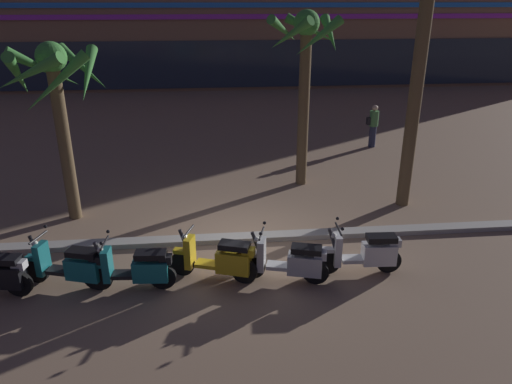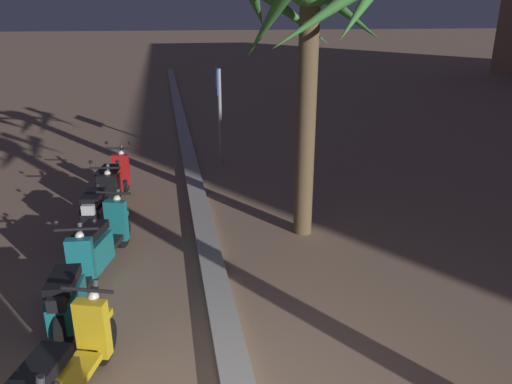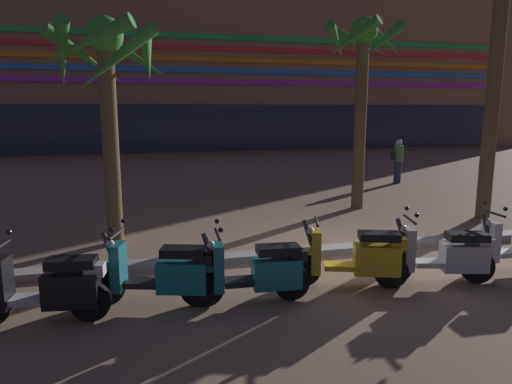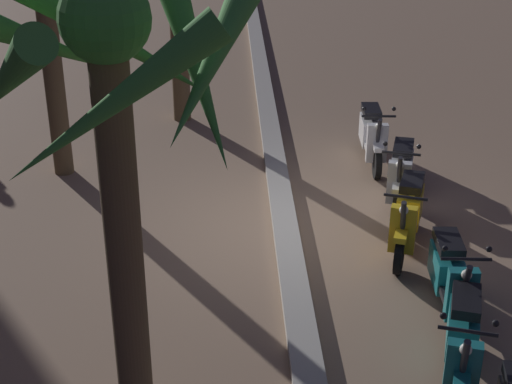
{
  "view_description": "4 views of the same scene",
  "coord_description": "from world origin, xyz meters",
  "px_view_note": "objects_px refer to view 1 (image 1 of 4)",
  "views": [
    {
      "loc": [
        -0.68,
        -9.9,
        5.31
      ],
      "look_at": [
        0.35,
        0.3,
        1.16
      ],
      "focal_mm": 33.57,
      "sensor_mm": 36.0,
      "label": 1
    },
    {
      "loc": [
        3.45,
        -0.41,
        3.7
      ],
      "look_at": [
        -3.92,
        0.98,
        0.93
      ],
      "focal_mm": 34.5,
      "sensor_mm": 36.0,
      "label": 2
    },
    {
      "loc": [
        -3.74,
        -7.57,
        2.68
      ],
      "look_at": [
        -1.54,
        0.89,
        1.11
      ],
      "focal_mm": 32.15,
      "sensor_mm": 36.0,
      "label": 3
    },
    {
      "loc": [
        -10.05,
        0.98,
        5.41
      ],
      "look_at": [
        -1.01,
        0.63,
        1.06
      ],
      "focal_mm": 54.66,
      "sensor_mm": 36.0,
      "label": 4
    }
  ],
  "objects_px": {
    "scooter_teal_lead_nearest": "(137,269)",
    "palm_tree_near_sign": "(306,57)",
    "scooter_teal_tail_end": "(71,266)",
    "scooter_yellow_mid_rear": "(220,259)",
    "palm_tree_by_mall_entrance": "(425,23)",
    "scooter_white_mid_front": "(366,253)",
    "palm_tree_mid_walkway": "(56,89)",
    "pedestrian_by_palm_tree": "(373,125)",
    "scooter_silver_last_in_row": "(291,262)"
  },
  "relations": [
    {
      "from": "pedestrian_by_palm_tree",
      "to": "scooter_teal_lead_nearest",
      "type": "bearing_deg",
      "value": -130.5
    },
    {
      "from": "scooter_yellow_mid_rear",
      "to": "palm_tree_near_sign",
      "type": "distance_m",
      "value": 6.77
    },
    {
      "from": "scooter_teal_lead_nearest",
      "to": "scooter_white_mid_front",
      "type": "xyz_separation_m",
      "value": [
        4.61,
        0.14,
        0.01
      ]
    },
    {
      "from": "palm_tree_by_mall_entrance",
      "to": "palm_tree_mid_walkway",
      "type": "distance_m",
      "value": 8.95
    },
    {
      "from": "scooter_teal_tail_end",
      "to": "palm_tree_mid_walkway",
      "type": "relative_size",
      "value": 0.4
    },
    {
      "from": "palm_tree_near_sign",
      "to": "scooter_silver_last_in_row",
      "type": "bearing_deg",
      "value": -102.91
    },
    {
      "from": "scooter_teal_lead_nearest",
      "to": "palm_tree_by_mall_entrance",
      "type": "xyz_separation_m",
      "value": [
        6.78,
        3.55,
        4.33
      ]
    },
    {
      "from": "scooter_teal_tail_end",
      "to": "scooter_yellow_mid_rear",
      "type": "xyz_separation_m",
      "value": [
        2.92,
        -0.05,
        0.01
      ]
    },
    {
      "from": "scooter_teal_lead_nearest",
      "to": "palm_tree_near_sign",
      "type": "xyz_separation_m",
      "value": [
        4.27,
        5.42,
        3.36
      ]
    },
    {
      "from": "palm_tree_near_sign",
      "to": "scooter_teal_lead_nearest",
      "type": "bearing_deg",
      "value": -128.21
    },
    {
      "from": "palm_tree_by_mall_entrance",
      "to": "scooter_teal_lead_nearest",
      "type": "bearing_deg",
      "value": -152.39
    },
    {
      "from": "scooter_yellow_mid_rear",
      "to": "scooter_white_mid_front",
      "type": "relative_size",
      "value": 0.99
    },
    {
      "from": "scooter_teal_tail_end",
      "to": "scooter_white_mid_front",
      "type": "bearing_deg",
      "value": -0.81
    },
    {
      "from": "scooter_teal_tail_end",
      "to": "palm_tree_near_sign",
      "type": "relative_size",
      "value": 0.35
    },
    {
      "from": "scooter_teal_lead_nearest",
      "to": "scooter_silver_last_in_row",
      "type": "xyz_separation_m",
      "value": [
        3.02,
        -0.03,
        -0.0
      ]
    },
    {
      "from": "scooter_yellow_mid_rear",
      "to": "scooter_white_mid_front",
      "type": "distance_m",
      "value": 3.0
    },
    {
      "from": "scooter_teal_tail_end",
      "to": "pedestrian_by_palm_tree",
      "type": "xyz_separation_m",
      "value": [
        9.03,
        8.82,
        0.4
      ]
    },
    {
      "from": "scooter_yellow_mid_rear",
      "to": "scooter_white_mid_front",
      "type": "bearing_deg",
      "value": -0.57
    },
    {
      "from": "scooter_white_mid_front",
      "to": "palm_tree_mid_walkway",
      "type": "height_order",
      "value": "palm_tree_mid_walkway"
    },
    {
      "from": "scooter_white_mid_front",
      "to": "scooter_teal_lead_nearest",
      "type": "bearing_deg",
      "value": -178.24
    },
    {
      "from": "scooter_teal_tail_end",
      "to": "scooter_white_mid_front",
      "type": "distance_m",
      "value": 5.92
    },
    {
      "from": "palm_tree_near_sign",
      "to": "pedestrian_by_palm_tree",
      "type": "relative_size",
      "value": 3.13
    },
    {
      "from": "scooter_teal_tail_end",
      "to": "palm_tree_by_mall_entrance",
      "type": "bearing_deg",
      "value": 22.33
    },
    {
      "from": "scooter_silver_last_in_row",
      "to": "pedestrian_by_palm_tree",
      "type": "distance_m",
      "value": 10.22
    },
    {
      "from": "scooter_silver_last_in_row",
      "to": "scooter_teal_lead_nearest",
      "type": "bearing_deg",
      "value": 179.49
    },
    {
      "from": "scooter_silver_last_in_row",
      "to": "pedestrian_by_palm_tree",
      "type": "bearing_deg",
      "value": 62.6
    },
    {
      "from": "scooter_yellow_mid_rear",
      "to": "palm_tree_near_sign",
      "type": "height_order",
      "value": "palm_tree_near_sign"
    },
    {
      "from": "scooter_teal_lead_nearest",
      "to": "scooter_white_mid_front",
      "type": "distance_m",
      "value": 4.61
    },
    {
      "from": "scooter_yellow_mid_rear",
      "to": "palm_tree_by_mall_entrance",
      "type": "height_order",
      "value": "palm_tree_by_mall_entrance"
    },
    {
      "from": "palm_tree_near_sign",
      "to": "scooter_white_mid_front",
      "type": "bearing_deg",
      "value": -86.31
    },
    {
      "from": "scooter_silver_last_in_row",
      "to": "scooter_white_mid_front",
      "type": "relative_size",
      "value": 0.98
    },
    {
      "from": "palm_tree_mid_walkway",
      "to": "pedestrian_by_palm_tree",
      "type": "xyz_separation_m",
      "value": [
        9.78,
        5.52,
        -2.5
      ]
    },
    {
      "from": "scooter_silver_last_in_row",
      "to": "palm_tree_near_sign",
      "type": "relative_size",
      "value": 0.35
    },
    {
      "from": "scooter_yellow_mid_rear",
      "to": "scooter_teal_tail_end",
      "type": "bearing_deg",
      "value": 178.94
    },
    {
      "from": "scooter_teal_tail_end",
      "to": "palm_tree_by_mall_entrance",
      "type": "height_order",
      "value": "palm_tree_by_mall_entrance"
    },
    {
      "from": "scooter_white_mid_front",
      "to": "palm_tree_near_sign",
      "type": "xyz_separation_m",
      "value": [
        -0.34,
        5.28,
        3.34
      ]
    },
    {
      "from": "palm_tree_by_mall_entrance",
      "to": "scooter_white_mid_front",
      "type": "bearing_deg",
      "value": -122.52
    },
    {
      "from": "palm_tree_by_mall_entrance",
      "to": "pedestrian_by_palm_tree",
      "type": "height_order",
      "value": "palm_tree_by_mall_entrance"
    },
    {
      "from": "scooter_white_mid_front",
      "to": "palm_tree_mid_walkway",
      "type": "bearing_deg",
      "value": 153.12
    },
    {
      "from": "scooter_teal_tail_end",
      "to": "palm_tree_near_sign",
      "type": "distance_m",
      "value": 8.32
    },
    {
      "from": "palm_tree_mid_walkway",
      "to": "scooter_silver_last_in_row",
      "type": "bearing_deg",
      "value": -34.95
    },
    {
      "from": "scooter_teal_tail_end",
      "to": "scooter_white_mid_front",
      "type": "xyz_separation_m",
      "value": [
        5.92,
        -0.08,
        0.0
      ]
    },
    {
      "from": "scooter_white_mid_front",
      "to": "palm_tree_near_sign",
      "type": "bearing_deg",
      "value": 93.69
    },
    {
      "from": "palm_tree_by_mall_entrance",
      "to": "pedestrian_by_palm_tree",
      "type": "relative_size",
      "value": 4.04
    },
    {
      "from": "scooter_teal_tail_end",
      "to": "palm_tree_near_sign",
      "type": "height_order",
      "value": "palm_tree_near_sign"
    },
    {
      "from": "scooter_teal_lead_nearest",
      "to": "scooter_silver_last_in_row",
      "type": "height_order",
      "value": "same"
    },
    {
      "from": "palm_tree_by_mall_entrance",
      "to": "pedestrian_by_palm_tree",
      "type": "xyz_separation_m",
      "value": [
        0.94,
        5.49,
        -3.92
      ]
    },
    {
      "from": "scooter_teal_tail_end",
      "to": "palm_tree_mid_walkway",
      "type": "distance_m",
      "value": 4.45
    },
    {
      "from": "scooter_yellow_mid_rear",
      "to": "palm_tree_near_sign",
      "type": "bearing_deg",
      "value": 63.16
    },
    {
      "from": "scooter_silver_last_in_row",
      "to": "palm_tree_mid_walkway",
      "type": "xyz_separation_m",
      "value": [
        -5.08,
        3.55,
        2.91
      ]
    }
  ]
}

